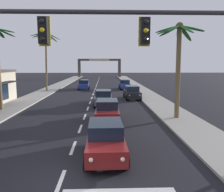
% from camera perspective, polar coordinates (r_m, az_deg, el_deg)
% --- Properties ---
extents(ground_plane, '(220.00, 220.00, 0.00)m').
position_cam_1_polar(ground_plane, '(9.35, -13.01, -20.70)').
color(ground_plane, black).
extents(sidewalk_right, '(3.20, 110.00, 0.14)m').
position_cam_1_polar(sidewalk_right, '(29.03, 10.27, -0.81)').
color(sidewalk_right, '#9E998E').
rests_on(sidewalk_right, ground).
extents(sidewalk_left, '(3.20, 110.00, 0.14)m').
position_cam_1_polar(sidewalk_left, '(29.93, -20.37, -0.92)').
color(sidewalk_left, '#9E998E').
rests_on(sidewalk_left, ground).
extents(lane_markings, '(4.28, 88.99, 0.01)m').
position_cam_1_polar(lane_markings, '(29.20, -4.42, -0.78)').
color(lane_markings, silver).
rests_on(lane_markings, ground).
extents(traffic_signal_mast, '(11.07, 0.41, 7.02)m').
position_cam_1_polar(traffic_signal_mast, '(8.44, 8.83, 11.69)').
color(traffic_signal_mast, '#2D2D33').
rests_on(traffic_signal_mast, ground).
extents(sedan_lead_at_stop_bar, '(2.01, 4.47, 1.68)m').
position_cam_1_polar(sedan_lead_at_stop_bar, '(11.24, -1.63, -10.71)').
color(sedan_lead_at_stop_bar, maroon).
rests_on(sedan_lead_at_stop_bar, ground).
extents(sedan_third_in_queue, '(2.00, 4.47, 1.68)m').
position_cam_1_polar(sedan_third_in_queue, '(17.82, -1.20, -3.66)').
color(sedan_third_in_queue, maroon).
rests_on(sedan_third_in_queue, ground).
extents(sedan_fifth_in_queue, '(2.00, 4.47, 1.68)m').
position_cam_1_polar(sedan_fifth_in_queue, '(24.53, -2.16, -0.44)').
color(sedan_fifth_in_queue, '#4C515B').
rests_on(sedan_fifth_in_queue, ground).
extents(sedan_oncoming_far, '(2.04, 4.49, 1.68)m').
position_cam_1_polar(sedan_oncoming_far, '(40.85, -7.06, 2.90)').
color(sedan_oncoming_far, navy).
rests_on(sedan_oncoming_far, ground).
extents(sedan_parked_nearest_kerb, '(1.98, 4.46, 1.68)m').
position_cam_1_polar(sedan_parked_nearest_kerb, '(40.86, 3.18, 2.95)').
color(sedan_parked_nearest_kerb, navy).
rests_on(sedan_parked_nearest_kerb, ground).
extents(sedan_parked_mid_kerb, '(2.04, 4.49, 1.68)m').
position_cam_1_polar(sedan_parked_mid_kerb, '(29.43, 5.03, 0.95)').
color(sedan_parked_mid_kerb, black).
rests_on(sedan_parked_mid_kerb, ground).
extents(palm_left_third, '(4.60, 4.57, 9.71)m').
position_cam_1_polar(palm_left_third, '(38.67, -16.24, 11.94)').
color(palm_left_third, brown).
rests_on(palm_left_third, ground).
extents(palm_right_second, '(3.80, 3.53, 7.67)m').
position_cam_1_polar(palm_right_second, '(18.91, 16.37, 10.90)').
color(palm_right_second, brown).
rests_on(palm_right_second, ground).
extents(town_gateway_arch, '(14.35, 0.90, 6.20)m').
position_cam_1_polar(town_gateway_arch, '(76.87, -3.17, 7.70)').
color(town_gateway_arch, '#423D38').
rests_on(town_gateway_arch, ground).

